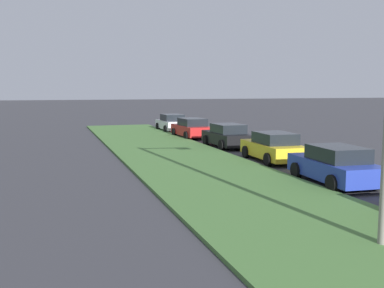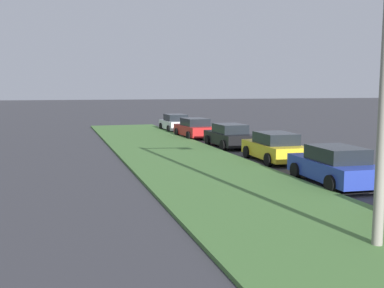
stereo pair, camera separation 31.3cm
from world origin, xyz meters
name	(u,v)px [view 2 (the right image)]	position (x,y,z in m)	size (l,w,h in m)	color
grass_median	(246,194)	(10.00, 8.07, 0.06)	(60.00, 6.00, 0.12)	#477238
parked_car_blue	(334,166)	(10.81, 4.06, 0.72)	(4.40, 2.21, 1.47)	#23389E
parked_car_yellow	(274,147)	(16.37, 3.74, 0.72)	(4.36, 2.13, 1.47)	gold
parked_car_black	(229,136)	(22.15, 3.90, 0.72)	(4.33, 2.08, 1.47)	black
parked_car_red	(194,128)	(28.01, 4.36, 0.72)	(4.40, 2.21, 1.47)	red
parked_car_white	(175,123)	(33.54, 4.40, 0.72)	(4.32, 2.07, 1.47)	silver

